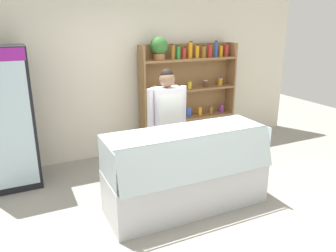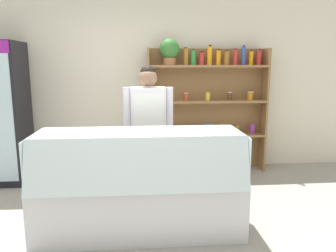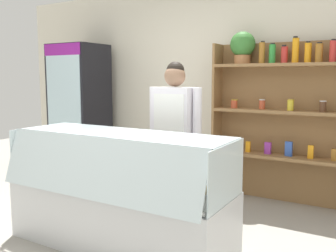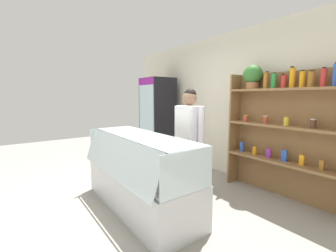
# 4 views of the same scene
# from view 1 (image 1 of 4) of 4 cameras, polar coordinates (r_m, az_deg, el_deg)

# --- Properties ---
(ground_plane) EXTENTS (12.00, 12.00, 0.00)m
(ground_plane) POSITION_cam_1_polar(r_m,az_deg,el_deg) (4.29, 4.13, -13.84)
(ground_plane) COLOR gray
(back_wall) EXTENTS (6.80, 0.10, 2.70)m
(back_wall) POSITION_cam_1_polar(r_m,az_deg,el_deg) (5.72, -6.44, 8.59)
(back_wall) COLOR silver
(back_wall) RESTS_ON ground
(drinks_fridge) EXTENTS (0.72, 0.64, 1.95)m
(drinks_fridge) POSITION_cam_1_polar(r_m,az_deg,el_deg) (4.97, -26.41, 1.05)
(drinks_fridge) COLOR black
(drinks_fridge) RESTS_ON ground
(shelving_unit) EXTENTS (1.82, 0.30, 2.02)m
(shelving_unit) POSITION_cam_1_polar(r_m,az_deg,el_deg) (5.88, 2.84, 7.10)
(shelving_unit) COLOR olive
(shelving_unit) RESTS_ON ground
(deli_display_case) EXTENTS (2.00, 0.78, 1.01)m
(deli_display_case) POSITION_cam_1_polar(r_m,az_deg,el_deg) (4.16, 3.19, -9.98)
(deli_display_case) COLOR silver
(deli_display_case) RESTS_ON ground
(shop_clerk) EXTENTS (0.60, 0.25, 1.64)m
(shop_clerk) POSITION_cam_1_polar(r_m,az_deg,el_deg) (4.62, -0.13, 1.65)
(shop_clerk) COLOR #2D2D38
(shop_clerk) RESTS_ON ground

